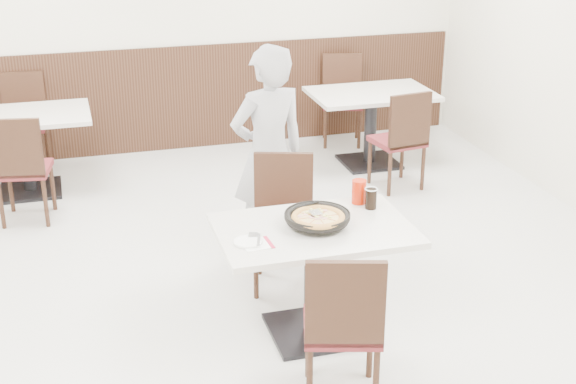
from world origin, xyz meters
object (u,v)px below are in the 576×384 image
object	(u,v)px
cola_glass	(371,199)
main_table	(314,281)
pizza_pan	(317,220)
chair_far	(283,226)
red_cup	(359,192)
pizza	(318,220)
bg_chair_left_far	(24,123)
bg_chair_right_far	(342,101)
chair_near	(342,323)
bg_table_left	(26,154)
diner_person	(268,154)
bg_chair_left_near	(24,167)
bg_table_right	(370,128)
bg_chair_right_near	(397,139)
side_plate	(248,242)

from	to	relation	value
cola_glass	main_table	bearing A→B (deg)	-157.35
main_table	pizza_pan	world-z (taller)	pizza_pan
chair_far	red_cup	size ratio (longest dim) A/B	5.94
main_table	pizza	distance (m)	0.44
bg_chair_left_far	bg_chair_right_far	world-z (taller)	same
main_table	bg_chair_left_far	bearing A→B (deg)	116.07
main_table	chair_near	size ratio (longest dim) A/B	1.26
pizza_pan	bg_table_left	distance (m)	3.57
chair_far	pizza	bearing A→B (deg)	110.39
diner_person	bg_table_left	xyz separation A→B (m)	(-1.81, 1.88, -0.45)
chair_near	bg_chair_left_near	world-z (taller)	same
main_table	diner_person	xyz separation A→B (m)	(0.02, 1.18, 0.45)
bg_table_right	diner_person	bearing A→B (deg)	-131.04
pizza_pan	diner_person	world-z (taller)	diner_person
bg_chair_right_far	bg_table_left	bearing A→B (deg)	26.61
chair_far	bg_chair_right_near	size ratio (longest dim) A/B	1.00
bg_chair_right_far	pizza_pan	bearing A→B (deg)	85.08
side_plate	red_cup	size ratio (longest dim) A/B	1.06
bg_table_left	bg_table_right	xyz separation A→B (m)	(3.31, -0.15, 0.00)
bg_chair_right_near	red_cup	bearing A→B (deg)	-128.85
bg_chair_left_near	bg_chair_left_far	size ratio (longest dim) A/B	1.00
chair_far	bg_chair_right_far	distance (m)	3.30
bg_table_right	bg_chair_right_far	bearing A→B (deg)	94.49
chair_near	pizza_pan	xyz separation A→B (m)	(0.07, 0.69, 0.32)
main_table	bg_chair_left_far	world-z (taller)	bg_chair_left_far
pizza	bg_table_left	xyz separation A→B (m)	(-1.80, 3.09, -0.44)
pizza	side_plate	bearing A→B (deg)	-170.67
bg_table_left	bg_chair_left_near	size ratio (longest dim) A/B	1.26
bg_chair_left_near	bg_table_right	bearing A→B (deg)	18.62
chair_near	bg_chair_left_near	distance (m)	3.54
chair_far	bg_table_left	world-z (taller)	chair_far
main_table	chair_near	xyz separation A→B (m)	(-0.05, -0.68, 0.10)
bg_chair_left_far	bg_chair_left_near	bearing A→B (deg)	96.91
side_plate	bg_table_right	size ratio (longest dim) A/B	0.14
main_table	bg_chair_right_far	distance (m)	3.90
chair_near	pizza	size ratio (longest dim) A/B	3.34
diner_person	bg_chair_left_far	xyz separation A→B (m)	(-1.83, 2.52, -0.35)
diner_person	bg_chair_left_far	distance (m)	3.13
chair_near	bg_table_left	world-z (taller)	chair_near
cola_glass	red_cup	distance (m)	0.11
cola_glass	bg_table_left	world-z (taller)	cola_glass
bg_chair_left_far	bg_chair_right_near	distance (m)	3.64
bg_chair_left_near	bg_chair_left_far	world-z (taller)	same
main_table	pizza_pan	bearing A→B (deg)	29.06
pizza_pan	diner_person	distance (m)	1.17
main_table	chair_far	distance (m)	0.67
chair_near	bg_chair_left_far	distance (m)	4.72
side_plate	diner_person	bearing A→B (deg)	70.22
pizza	bg_chair_right_near	size ratio (longest dim) A/B	0.30
main_table	bg_table_left	xyz separation A→B (m)	(-1.79, 3.06, 0.00)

